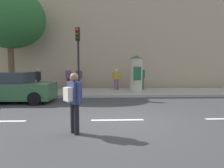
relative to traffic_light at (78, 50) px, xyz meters
The scene contains 14 objects.
ground_plane 6.28m from the traffic_light, 69.25° to the right, with size 80.00×80.00×0.00m, color #38383A.
sidewalk_curb 3.83m from the traffic_light, 41.64° to the left, with size 36.00×4.00×0.15m, color #9E9B93.
lane_markings 6.27m from the traffic_light, 69.25° to the right, with size 25.80×0.16×0.01m.
building_backdrop 7.43m from the traffic_light, 73.65° to the left, with size 36.00×5.00×10.37m, color tan.
traffic_light is the anchor object (origin of this frame).
poster_column 4.29m from the traffic_light, 22.45° to the left, with size 0.93×0.93×2.45m.
street_tree 5.65m from the traffic_light, 157.92° to the left, with size 4.72×4.72×6.95m.
pedestrian_in_dark_shirt 6.88m from the traffic_light, 83.85° to the right, with size 0.51×0.51×1.66m.
pedestrian_with_bag 5.37m from the traffic_light, 31.64° to the left, with size 0.53×0.41×1.71m.
pedestrian_with_backpack 3.92m from the traffic_light, 109.66° to the left, with size 0.48×0.49×1.61m.
pedestrian_in_light_jacket 3.51m from the traffic_light, 96.61° to the left, with size 0.53×0.38×1.64m.
pedestrian_near_pole 3.95m from the traffic_light, 147.92° to the left, with size 0.44×0.46×1.57m.
pedestrian_tallest 4.02m from the traffic_light, 47.54° to the left, with size 0.59×0.50×1.52m.
parked_car_blue 4.25m from the traffic_light, 154.72° to the right, with size 4.47×1.96×1.56m.
Camera 1 is at (-0.46, -6.64, 1.81)m, focal length 31.69 mm.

